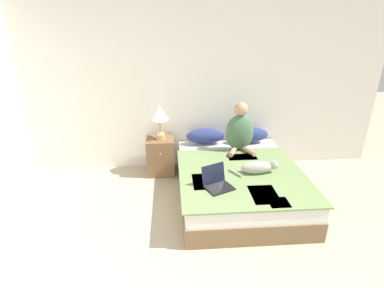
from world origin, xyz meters
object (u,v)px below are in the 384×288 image
object	(u,v)px
person_sitting	(240,131)
nightstand	(161,156)
pillow_near	(205,136)
table_lamp	(159,115)
laptop_open	(217,183)
bed	(238,183)
pillow_far	(249,135)
cat_tabby	(258,167)

from	to	relation	value
person_sitting	nightstand	bearing A→B (deg)	169.06
pillow_near	nightstand	distance (m)	0.74
pillow_near	nightstand	xyz separation A→B (m)	(-0.68, -0.06, -0.28)
table_lamp	person_sitting	bearing A→B (deg)	-10.74
laptop_open	nightstand	size ratio (longest dim) A/B	0.68
bed	table_lamp	distance (m)	1.46
pillow_far	pillow_near	bearing A→B (deg)	180.00
bed	pillow_far	size ratio (longest dim) A/B	3.30
cat_tabby	pillow_far	bearing A→B (deg)	80.82
cat_tabby	laptop_open	xyz separation A→B (m)	(-0.55, -0.29, -0.03)
pillow_near	cat_tabby	size ratio (longest dim) A/B	0.97
nightstand	table_lamp	world-z (taller)	table_lamp
bed	cat_tabby	bearing A→B (deg)	-40.01
bed	laptop_open	world-z (taller)	laptop_open
bed	pillow_near	size ratio (longest dim) A/B	3.30
person_sitting	laptop_open	distance (m)	1.14
person_sitting	cat_tabby	distance (m)	0.75
laptop_open	nightstand	distance (m)	1.41
pillow_far	laptop_open	world-z (taller)	laptop_open
bed	nightstand	world-z (taller)	nightstand
pillow_far	laptop_open	distance (m)	1.46
bed	table_lamp	world-z (taller)	table_lamp
pillow_far	table_lamp	distance (m)	1.40
pillow_near	laptop_open	bearing A→B (deg)	-90.61
pillow_near	nightstand	size ratio (longest dim) A/B	1.03
bed	cat_tabby	distance (m)	0.40
bed	pillow_near	xyz separation A→B (m)	(-0.34, 0.83, 0.34)
laptop_open	nightstand	bearing A→B (deg)	94.02
pillow_near	cat_tabby	distance (m)	1.13
laptop_open	pillow_near	bearing A→B (deg)	64.77
person_sitting	table_lamp	bearing A→B (deg)	169.26
bed	pillow_far	bearing A→B (deg)	67.81
laptop_open	nightstand	world-z (taller)	laptop_open
pillow_near	pillow_far	bearing A→B (deg)	0.00
person_sitting	cat_tabby	world-z (taller)	person_sitting
laptop_open	pillow_far	bearing A→B (deg)	37.19
pillow_near	table_lamp	xyz separation A→B (m)	(-0.68, -0.06, 0.37)
pillow_far	person_sitting	distance (m)	0.40
person_sitting	table_lamp	world-z (taller)	person_sitting
laptop_open	table_lamp	xyz separation A→B (m)	(-0.66, 1.22, 0.43)
bed	nightstand	bearing A→B (deg)	142.96
person_sitting	cat_tabby	bearing A→B (deg)	-83.42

